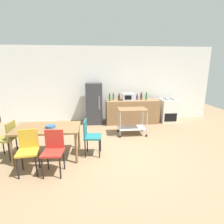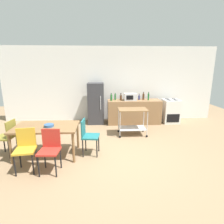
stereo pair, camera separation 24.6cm
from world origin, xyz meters
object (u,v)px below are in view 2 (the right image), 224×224
chair_olive (7,135)px  bottle_soy_sauce (115,97)px  chair_red (50,148)px  bottle_wine (139,97)px  chair_teal (88,134)px  refrigerator (96,103)px  chair_mustard (26,147)px  bottle_sesame_oil (143,97)px  bottle_olive_oil (121,97)px  fruit_bowl (49,126)px  dining_table (46,129)px  microwave (130,97)px  stove_oven (171,111)px  bottle_soda (111,97)px  bottle_vinegar (148,97)px  kitchen_cart (132,117)px

chair_olive → bottle_soy_sauce: bearing=138.5°
chair_red → bottle_wine: bearing=56.8°
chair_teal → refrigerator: size_ratio=0.57×
chair_mustard → bottle_sesame_oil: bottle_sesame_oil is taller
bottle_olive_oil → fruit_bowl: (-1.97, -2.56, -0.23)m
dining_table → chair_mustard: (-0.25, -0.64, -0.15)m
chair_olive → fruit_bowl: size_ratio=3.97×
bottle_wine → fruit_bowl: (-2.68, -2.63, -0.21)m
dining_table → microwave: size_ratio=3.26×
stove_oven → bottle_soy_sauce: 2.24m
chair_olive → fruit_bowl: (1.03, -0.09, 0.26)m
chair_olive → bottle_soda: bearing=138.5°
microwave → bottle_vinegar: 0.69m
refrigerator → bottle_soda: refrigerator is taller
chair_mustard → chair_red: (0.52, -0.08, 0.00)m
bottle_wine → dining_table: bearing=-136.9°
bottle_sesame_oil → chair_teal: bearing=-126.7°
bottle_vinegar → fruit_bowl: (-3.01, -2.52, -0.25)m
chair_olive → microwave: bearing=132.5°
bottle_wine → refrigerator: bearing=179.1°
chair_mustard → bottle_soda: size_ratio=3.08×
stove_oven → kitchen_cart: stove_oven is taller
dining_table → chair_teal: bearing=0.2°
kitchen_cart → stove_oven: bearing=36.3°
chair_mustard → bottle_soy_sauce: (2.10, 3.22, 0.50)m
bottle_soda → stove_oven: bearing=2.1°
chair_olive → chair_red: 1.44m
fruit_bowl → kitchen_cart: bearing=30.7°
dining_table → bottle_soy_sauce: bottle_soy_sauce is taller
kitchen_cart → bottle_sesame_oil: (0.62, 1.31, 0.45)m
dining_table → chair_olive: size_ratio=1.69×
refrigerator → bottle_olive_oil: refrigerator is taller
bottle_soda → chair_olive: bearing=-137.8°
refrigerator → bottle_vinegar: bearing=-3.9°
chair_olive → refrigerator: bearing=147.5°
refrigerator → bottle_wine: (1.65, -0.03, 0.21)m
chair_teal → refrigerator: 2.63m
chair_olive → chair_red: size_ratio=1.00×
microwave → bottle_wine: (0.36, 0.08, -0.04)m
bottle_soy_sauce → bottle_soda: bearing=-138.9°
bottle_sesame_oil → refrigerator: bearing=179.3°
chair_teal → bottle_soda: 2.59m
bottle_olive_oil → bottle_wine: size_ratio=1.15×
dining_table → microwave: (2.41, 2.51, 0.36)m
fruit_bowl → bottle_wine: bearing=44.5°
dining_table → chair_olive: bearing=177.0°
chair_red → bottle_olive_oil: bearing=64.9°
dining_table → stove_oven: 4.75m
stove_oven → bottle_sesame_oil: 1.23m
bottle_soy_sauce → microwave: (0.56, -0.07, 0.01)m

